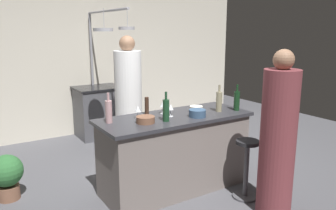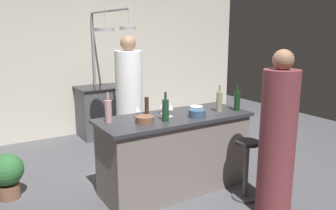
{
  "view_description": "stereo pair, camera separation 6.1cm",
  "coord_description": "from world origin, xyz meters",
  "px_view_note": "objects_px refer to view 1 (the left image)",
  "views": [
    {
      "loc": [
        -2.08,
        -3.15,
        1.87
      ],
      "look_at": [
        0.0,
        0.15,
        1.0
      ],
      "focal_mm": 36.23,
      "sensor_mm": 36.0,
      "label": 1
    },
    {
      "loc": [
        -2.03,
        -3.18,
        1.87
      ],
      "look_at": [
        0.0,
        0.15,
        1.0
      ],
      "focal_mm": 36.23,
      "sensor_mm": 36.0,
      "label": 2
    }
  ],
  "objects_px": {
    "stove_range": "(99,111)",
    "potted_plant": "(7,174)",
    "pepper_mill": "(147,106)",
    "wine_glass_near_left_guest": "(138,109)",
    "guest_right": "(278,140)",
    "wine_glass_near_right_guest": "(171,108)",
    "mixing_bowl_ceramic": "(196,109)",
    "wine_bottle_red": "(237,100)",
    "wine_bottle_green": "(166,110)",
    "bar_stool_right": "(246,166)",
    "mixing_bowl_blue": "(197,113)",
    "wine_bottle_rose": "(109,111)",
    "wine_glass_by_chef": "(163,105)",
    "wine_bottle_white": "(219,101)",
    "mixing_bowl_wooden": "(145,120)",
    "chef": "(129,105)"
  },
  "relations": [
    {
      "from": "stove_range",
      "to": "potted_plant",
      "type": "relative_size",
      "value": 1.71
    },
    {
      "from": "pepper_mill",
      "to": "wine_glass_near_left_guest",
      "type": "relative_size",
      "value": 1.44
    },
    {
      "from": "guest_right",
      "to": "potted_plant",
      "type": "distance_m",
      "value": 2.95
    },
    {
      "from": "wine_glass_near_right_guest",
      "to": "stove_range",
      "type": "bearing_deg",
      "value": 88.6
    },
    {
      "from": "wine_glass_near_right_guest",
      "to": "wine_glass_near_left_guest",
      "type": "height_order",
      "value": "same"
    },
    {
      "from": "potted_plant",
      "to": "mixing_bowl_ceramic",
      "type": "height_order",
      "value": "mixing_bowl_ceramic"
    },
    {
      "from": "potted_plant",
      "to": "wine_bottle_red",
      "type": "height_order",
      "value": "wine_bottle_red"
    },
    {
      "from": "pepper_mill",
      "to": "mixing_bowl_ceramic",
      "type": "bearing_deg",
      "value": -19.39
    },
    {
      "from": "wine_bottle_green",
      "to": "wine_glass_near_right_guest",
      "type": "xyz_separation_m",
      "value": [
        0.15,
        0.13,
        -0.02
      ]
    },
    {
      "from": "bar_stool_right",
      "to": "wine_glass_near_left_guest",
      "type": "relative_size",
      "value": 4.66
    },
    {
      "from": "stove_range",
      "to": "wine_glass_near_right_guest",
      "type": "distance_m",
      "value": 2.52
    },
    {
      "from": "stove_range",
      "to": "mixing_bowl_blue",
      "type": "bearing_deg",
      "value": -85.78
    },
    {
      "from": "bar_stool_right",
      "to": "wine_bottle_rose",
      "type": "distance_m",
      "value": 1.64
    },
    {
      "from": "wine_glass_by_chef",
      "to": "wine_bottle_red",
      "type": "bearing_deg",
      "value": -21.56
    },
    {
      "from": "guest_right",
      "to": "mixing_bowl_blue",
      "type": "bearing_deg",
      "value": 115.09
    },
    {
      "from": "stove_range",
      "to": "mixing_bowl_ceramic",
      "type": "xyz_separation_m",
      "value": [
        0.31,
        -2.44,
        0.49
      ]
    },
    {
      "from": "potted_plant",
      "to": "wine_bottle_green",
      "type": "distance_m",
      "value": 1.92
    },
    {
      "from": "wine_bottle_red",
      "to": "wine_bottle_green",
      "type": "xyz_separation_m",
      "value": [
        -1.0,
        0.03,
        0.0
      ]
    },
    {
      "from": "stove_range",
      "to": "wine_glass_near_left_guest",
      "type": "relative_size",
      "value": 6.1
    },
    {
      "from": "wine_bottle_rose",
      "to": "wine_glass_near_left_guest",
      "type": "height_order",
      "value": "wine_bottle_rose"
    },
    {
      "from": "mixing_bowl_blue",
      "to": "potted_plant",
      "type": "bearing_deg",
      "value": 153.86
    },
    {
      "from": "wine_bottle_white",
      "to": "mixing_bowl_wooden",
      "type": "xyz_separation_m",
      "value": [
        -1.0,
        0.02,
        -0.09
      ]
    },
    {
      "from": "pepper_mill",
      "to": "mixing_bowl_blue",
      "type": "bearing_deg",
      "value": -40.78
    },
    {
      "from": "wine_bottle_red",
      "to": "wine_glass_near_right_guest",
      "type": "relative_size",
      "value": 2.19
    },
    {
      "from": "pepper_mill",
      "to": "wine_bottle_green",
      "type": "bearing_deg",
      "value": -83.07
    },
    {
      "from": "potted_plant",
      "to": "stove_range",
      "type": "bearing_deg",
      "value": 44.11
    },
    {
      "from": "chef",
      "to": "potted_plant",
      "type": "height_order",
      "value": "chef"
    },
    {
      "from": "wine_bottle_green",
      "to": "bar_stool_right",
      "type": "bearing_deg",
      "value": -32.32
    },
    {
      "from": "wine_bottle_green",
      "to": "mixing_bowl_wooden",
      "type": "bearing_deg",
      "value": 165.55
    },
    {
      "from": "potted_plant",
      "to": "wine_bottle_white",
      "type": "distance_m",
      "value": 2.56
    },
    {
      "from": "wine_bottle_white",
      "to": "wine_bottle_green",
      "type": "xyz_separation_m",
      "value": [
        -0.78,
        -0.04,
        -0.0
      ]
    },
    {
      "from": "chef",
      "to": "wine_bottle_rose",
      "type": "xyz_separation_m",
      "value": [
        -0.7,
        -0.97,
        0.2
      ]
    },
    {
      "from": "wine_bottle_red",
      "to": "wine_bottle_green",
      "type": "relative_size",
      "value": 0.98
    },
    {
      "from": "wine_bottle_red",
      "to": "mixing_bowl_wooden",
      "type": "xyz_separation_m",
      "value": [
        -1.22,
        0.09,
        -0.09
      ]
    },
    {
      "from": "stove_range",
      "to": "mixing_bowl_ceramic",
      "type": "relative_size",
      "value": 5.68
    },
    {
      "from": "bar_stool_right",
      "to": "wine_glass_by_chef",
      "type": "distance_m",
      "value": 1.18
    },
    {
      "from": "wine_bottle_red",
      "to": "wine_glass_by_chef",
      "type": "bearing_deg",
      "value": 158.44
    },
    {
      "from": "wine_bottle_white",
      "to": "wine_bottle_rose",
      "type": "relative_size",
      "value": 1.0
    },
    {
      "from": "chef",
      "to": "mixing_bowl_blue",
      "type": "distance_m",
      "value": 1.3
    },
    {
      "from": "chef",
      "to": "wine_glass_by_chef",
      "type": "distance_m",
      "value": 0.95
    },
    {
      "from": "wine_bottle_rose",
      "to": "wine_bottle_red",
      "type": "height_order",
      "value": "wine_bottle_rose"
    },
    {
      "from": "wine_bottle_green",
      "to": "stove_range",
      "type": "bearing_deg",
      "value": 85.41
    },
    {
      "from": "chef",
      "to": "pepper_mill",
      "type": "xyz_separation_m",
      "value": [
        -0.19,
        -0.89,
        0.17
      ]
    },
    {
      "from": "wine_bottle_rose",
      "to": "mixing_bowl_ceramic",
      "type": "bearing_deg",
      "value": -6.03
    },
    {
      "from": "wine_bottle_rose",
      "to": "wine_glass_near_left_guest",
      "type": "distance_m",
      "value": 0.34
    },
    {
      "from": "wine_bottle_red",
      "to": "mixing_bowl_ceramic",
      "type": "xyz_separation_m",
      "value": [
        -0.48,
        0.19,
        -0.09
      ]
    },
    {
      "from": "wine_bottle_red",
      "to": "wine_glass_near_left_guest",
      "type": "distance_m",
      "value": 1.24
    },
    {
      "from": "chef",
      "to": "stove_range",
      "type": "bearing_deg",
      "value": 87.43
    },
    {
      "from": "mixing_bowl_blue",
      "to": "wine_bottle_red",
      "type": "bearing_deg",
      "value": -0.06
    },
    {
      "from": "pepper_mill",
      "to": "wine_glass_near_right_guest",
      "type": "height_order",
      "value": "pepper_mill"
    }
  ]
}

